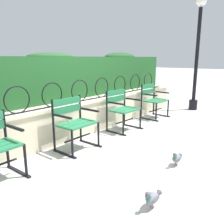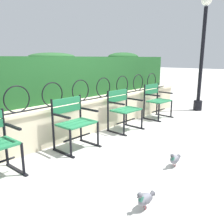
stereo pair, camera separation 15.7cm
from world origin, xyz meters
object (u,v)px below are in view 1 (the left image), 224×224
at_px(park_chair_centre_right, 122,108).
at_px(park_chair_rightmost, 153,99).
at_px(lamppost, 197,53).
at_px(pigeon_near_chairs, 152,198).
at_px(park_chair_centre_left, 74,121).
at_px(pigeon_far_side, 177,158).

distance_m(park_chair_centre_right, park_chair_rightmost, 1.34).
distance_m(park_chair_centre_right, lamppost, 3.15).
bearing_deg(park_chair_centre_right, park_chair_rightmost, 0.41).
bearing_deg(pigeon_near_chairs, park_chair_centre_left, 71.74).
bearing_deg(lamppost, park_chair_centre_left, 174.14).
bearing_deg(pigeon_near_chairs, park_chair_rightmost, 29.25).
xyz_separation_m(park_chair_rightmost, lamppost, (1.56, -0.46, 1.15)).
height_order(park_chair_centre_right, pigeon_far_side, park_chair_centre_right).
relative_size(park_chair_rightmost, lamppost, 0.28).
relative_size(park_chair_centre_left, pigeon_near_chairs, 2.96).
relative_size(park_chair_centre_right, lamppost, 0.27).
xyz_separation_m(pigeon_near_chairs, lamppost, (4.84, 1.38, 1.50)).
xyz_separation_m(park_chair_centre_left, pigeon_far_side, (0.47, -1.60, -0.35)).
bearing_deg(pigeon_far_side, pigeon_near_chairs, -168.84).
height_order(park_chair_centre_left, lamppost, lamppost).
relative_size(park_chair_centre_right, pigeon_near_chairs, 2.93).
distance_m(park_chair_centre_left, pigeon_far_side, 1.71).
bearing_deg(park_chair_rightmost, lamppost, -16.39).
height_order(park_chair_rightmost, pigeon_far_side, park_chair_rightmost).
height_order(park_chair_centre_right, pigeon_near_chairs, park_chair_centre_right).
height_order(pigeon_far_side, lamppost, lamppost).
distance_m(park_chair_rightmost, pigeon_near_chairs, 3.78).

